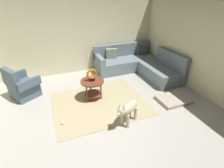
{
  "coord_description": "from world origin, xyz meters",
  "views": [
    {
      "loc": [
        -0.86,
        -2.7,
        2.5
      ],
      "look_at": [
        0.45,
        0.6,
        0.55
      ],
      "focal_mm": 26.73,
      "sensor_mm": 36.0,
      "label": 1
    }
  ],
  "objects_px": {
    "sectional_couch": "(138,65)",
    "torus_sculpture": "(92,75)",
    "dog": "(128,109)",
    "dog_toy_ball": "(63,123)",
    "armchair": "(22,87)",
    "dog_bed_mat": "(173,99)",
    "side_table": "(92,85)"
  },
  "relations": [
    {
      "from": "armchair",
      "to": "dog_toy_ball",
      "type": "bearing_deg",
      "value": -3.6
    },
    {
      "from": "torus_sculpture",
      "to": "dog",
      "type": "height_order",
      "value": "torus_sculpture"
    },
    {
      "from": "dog_bed_mat",
      "to": "dog",
      "type": "relative_size",
      "value": 1.06
    },
    {
      "from": "armchair",
      "to": "dog",
      "type": "xyz_separation_m",
      "value": [
        2.15,
        -1.97,
        0.05
      ]
    },
    {
      "from": "torus_sculpture",
      "to": "dog_toy_ball",
      "type": "height_order",
      "value": "torus_sculpture"
    },
    {
      "from": "armchair",
      "to": "dog",
      "type": "distance_m",
      "value": 2.91
    },
    {
      "from": "sectional_couch",
      "to": "dog_toy_ball",
      "type": "xyz_separation_m",
      "value": [
        -2.82,
        -1.79,
        -0.25
      ]
    },
    {
      "from": "side_table",
      "to": "torus_sculpture",
      "type": "distance_m",
      "value": 0.29
    },
    {
      "from": "side_table",
      "to": "dog",
      "type": "height_order",
      "value": "dog"
    },
    {
      "from": "torus_sculpture",
      "to": "side_table",
      "type": "bearing_deg",
      "value": 82.87
    },
    {
      "from": "dog_bed_mat",
      "to": "side_table",
      "type": "bearing_deg",
      "value": 155.19
    },
    {
      "from": "side_table",
      "to": "dog",
      "type": "distance_m",
      "value": 1.28
    },
    {
      "from": "side_table",
      "to": "dog",
      "type": "xyz_separation_m",
      "value": [
        0.43,
        -1.2,
        -0.04
      ]
    },
    {
      "from": "dog",
      "to": "dog_toy_ball",
      "type": "relative_size",
      "value": 10.13
    },
    {
      "from": "side_table",
      "to": "torus_sculpture",
      "type": "height_order",
      "value": "torus_sculpture"
    },
    {
      "from": "sectional_couch",
      "to": "side_table",
      "type": "xyz_separation_m",
      "value": [
        -1.93,
        -1.05,
        0.13
      ]
    },
    {
      "from": "dog_bed_mat",
      "to": "dog_toy_ball",
      "type": "distance_m",
      "value": 2.82
    },
    {
      "from": "dog_bed_mat",
      "to": "dog",
      "type": "distance_m",
      "value": 1.56
    },
    {
      "from": "armchair",
      "to": "sectional_couch",
      "type": "bearing_deg",
      "value": 62.18
    },
    {
      "from": "sectional_couch",
      "to": "dog",
      "type": "xyz_separation_m",
      "value": [
        -1.5,
        -2.26,
        0.09
      ]
    },
    {
      "from": "dog_bed_mat",
      "to": "dog_toy_ball",
      "type": "xyz_separation_m",
      "value": [
        -2.82,
        0.15,
        -0.01
      ]
    },
    {
      "from": "torus_sculpture",
      "to": "dog_toy_ball",
      "type": "distance_m",
      "value": 1.34
    },
    {
      "from": "sectional_couch",
      "to": "torus_sculpture",
      "type": "xyz_separation_m",
      "value": [
        -1.93,
        -1.05,
        0.42
      ]
    },
    {
      "from": "armchair",
      "to": "dog_bed_mat",
      "type": "distance_m",
      "value": 4.01
    },
    {
      "from": "armchair",
      "to": "dog_toy_ball",
      "type": "height_order",
      "value": "armchair"
    },
    {
      "from": "dog",
      "to": "dog_toy_ball",
      "type": "height_order",
      "value": "dog"
    },
    {
      "from": "armchair",
      "to": "side_table",
      "type": "distance_m",
      "value": 1.88
    },
    {
      "from": "sectional_couch",
      "to": "dog",
      "type": "distance_m",
      "value": 2.71
    },
    {
      "from": "dog",
      "to": "dog_toy_ball",
      "type": "xyz_separation_m",
      "value": [
        -1.33,
        0.47,
        -0.34
      ]
    },
    {
      "from": "armchair",
      "to": "dog_toy_ball",
      "type": "distance_m",
      "value": 1.74
    },
    {
      "from": "sectional_couch",
      "to": "armchair",
      "type": "bearing_deg",
      "value": -175.49
    },
    {
      "from": "armchair",
      "to": "torus_sculpture",
      "type": "distance_m",
      "value": 1.92
    }
  ]
}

